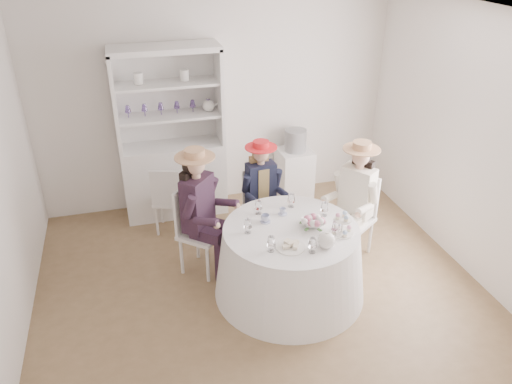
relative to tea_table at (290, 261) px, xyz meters
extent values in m
plane|color=brown|center=(-0.27, 0.18, -0.38)|extent=(4.50, 4.50, 0.00)
plane|color=white|center=(-0.27, 0.18, 2.32)|extent=(4.50, 4.50, 0.00)
plane|color=white|center=(-0.27, 2.18, 0.97)|extent=(4.50, 0.00, 4.50)
plane|color=white|center=(-0.27, -1.82, 0.97)|extent=(4.50, 0.00, 4.50)
plane|color=white|center=(1.98, 0.18, 0.97)|extent=(0.00, 4.50, 4.50)
cone|color=white|center=(0.00, 0.00, -0.01)|extent=(1.52, 1.52, 0.74)
cylinder|color=white|center=(0.00, 0.00, 0.37)|extent=(1.32, 1.32, 0.02)
cube|color=silver|center=(-0.89, 1.93, 0.10)|extent=(1.34, 0.73, 0.95)
cube|color=silver|center=(-0.89, 2.14, 1.15)|extent=(1.24, 0.31, 1.16)
cube|color=silver|center=(-0.89, 1.93, 1.73)|extent=(1.34, 0.73, 0.06)
cube|color=silver|center=(-1.50, 1.93, 1.15)|extent=(0.14, 0.47, 1.16)
cube|color=silver|center=(-0.28, 1.93, 1.15)|extent=(0.14, 0.47, 1.16)
cube|color=silver|center=(-0.89, 1.93, 0.94)|extent=(1.24, 0.66, 0.03)
cube|color=silver|center=(-0.89, 1.93, 1.33)|extent=(1.24, 0.66, 0.03)
sphere|color=white|center=(-0.42, 1.93, 1.02)|extent=(0.15, 0.15, 0.15)
cube|color=silver|center=(0.72, 1.93, -0.04)|extent=(0.45, 0.45, 0.68)
cylinder|color=black|center=(0.72, 1.93, 0.45)|extent=(0.30, 0.30, 0.29)
cube|color=silver|center=(-0.79, 0.60, 0.08)|extent=(0.57, 0.57, 0.04)
cylinder|color=silver|center=(-0.77, 0.38, -0.16)|extent=(0.04, 0.04, 0.44)
cylinder|color=silver|center=(-0.56, 0.62, -0.16)|extent=(0.04, 0.04, 0.44)
cylinder|color=silver|center=(-1.01, 0.59, -0.16)|extent=(0.04, 0.04, 0.44)
cylinder|color=silver|center=(-0.80, 0.83, -0.16)|extent=(0.04, 0.04, 0.44)
cube|color=silver|center=(-0.92, 0.72, 0.35)|extent=(0.27, 0.31, 0.50)
cube|color=black|center=(-0.80, 0.62, 0.45)|extent=(0.39, 0.41, 0.58)
cube|color=black|center=(-0.75, 0.45, 0.16)|extent=(0.34, 0.32, 0.12)
cylinder|color=black|center=(-0.65, 0.36, -0.15)|extent=(0.10, 0.10, 0.46)
cylinder|color=black|center=(-0.91, 0.43, 0.52)|extent=(0.19, 0.18, 0.28)
cube|color=black|center=(-0.63, 0.59, 0.16)|extent=(0.34, 0.32, 0.12)
cylinder|color=black|center=(-0.53, 0.50, -0.15)|extent=(0.10, 0.10, 0.46)
cylinder|color=black|center=(-0.63, 0.75, 0.52)|extent=(0.19, 0.18, 0.28)
cylinder|color=#D8A889|center=(-0.80, 0.62, 0.76)|extent=(0.09, 0.09, 0.08)
sphere|color=#D8A889|center=(-0.80, 0.62, 0.87)|extent=(0.19, 0.19, 0.19)
sphere|color=black|center=(-0.83, 0.65, 0.86)|extent=(0.19, 0.19, 0.19)
cube|color=black|center=(-0.86, 0.67, 0.62)|extent=(0.22, 0.24, 0.38)
cylinder|color=tan|center=(-0.80, 0.62, 0.96)|extent=(0.40, 0.40, 0.01)
cylinder|color=tan|center=(-0.80, 0.62, 1.00)|extent=(0.20, 0.20, 0.08)
cube|color=silver|center=(-0.02, 0.99, 0.03)|extent=(0.39, 0.39, 0.04)
cylinder|color=silver|center=(-0.15, 0.83, -0.18)|extent=(0.03, 0.03, 0.39)
cylinder|color=silver|center=(0.14, 0.86, -0.18)|extent=(0.03, 0.03, 0.39)
cylinder|color=silver|center=(-0.17, 1.12, -0.18)|extent=(0.03, 0.03, 0.39)
cylinder|color=silver|center=(0.11, 1.15, -0.18)|extent=(0.03, 0.03, 0.39)
cube|color=silver|center=(-0.03, 1.15, 0.27)|extent=(0.34, 0.06, 0.45)
cube|color=#191D32|center=(-0.02, 1.01, 0.36)|extent=(0.34, 0.21, 0.52)
cube|color=tan|center=(-0.02, 1.01, 0.36)|extent=(0.14, 0.21, 0.45)
cube|color=#191D32|center=(-0.09, 0.88, 0.10)|extent=(0.14, 0.31, 0.11)
cylinder|color=#191D32|center=(-0.08, 0.75, -0.17)|extent=(0.09, 0.09, 0.41)
cylinder|color=#191D32|center=(-0.20, 0.95, 0.42)|extent=(0.09, 0.16, 0.25)
cube|color=#191D32|center=(0.07, 0.89, 0.10)|extent=(0.14, 0.31, 0.11)
cylinder|color=#191D32|center=(0.09, 0.77, -0.17)|extent=(0.09, 0.09, 0.41)
cylinder|color=#191D32|center=(0.17, 0.99, 0.42)|extent=(0.09, 0.16, 0.25)
cylinder|color=#D8A889|center=(-0.02, 1.01, 0.63)|extent=(0.08, 0.08, 0.07)
sphere|color=#D8A889|center=(-0.02, 1.01, 0.73)|extent=(0.17, 0.17, 0.17)
sphere|color=tan|center=(-0.02, 1.05, 0.72)|extent=(0.17, 0.17, 0.17)
cube|color=tan|center=(-0.03, 1.08, 0.51)|extent=(0.22, 0.09, 0.34)
cylinder|color=red|center=(-0.02, 1.01, 0.81)|extent=(0.36, 0.36, 0.01)
cylinder|color=red|center=(-0.02, 1.01, 0.85)|extent=(0.18, 0.18, 0.07)
cube|color=silver|center=(0.89, 0.44, 0.06)|extent=(0.54, 0.54, 0.04)
cylinder|color=silver|center=(0.67, 0.48, -0.16)|extent=(0.04, 0.04, 0.43)
cylinder|color=silver|center=(0.85, 0.22, -0.16)|extent=(0.04, 0.04, 0.43)
cylinder|color=silver|center=(0.92, 0.66, -0.16)|extent=(0.04, 0.04, 0.43)
cylinder|color=silver|center=(1.10, 0.40, -0.16)|extent=(0.04, 0.04, 0.43)
cube|color=silver|center=(1.03, 0.54, 0.32)|extent=(0.24, 0.32, 0.49)
cube|color=white|center=(0.90, 0.45, 0.42)|extent=(0.36, 0.40, 0.57)
cube|color=white|center=(0.74, 0.45, 0.14)|extent=(0.34, 0.29, 0.12)
cylinder|color=white|center=(0.63, 0.37, -0.15)|extent=(0.10, 0.10, 0.45)
cylinder|color=white|center=(0.75, 0.60, 0.49)|extent=(0.19, 0.17, 0.27)
cube|color=white|center=(0.84, 0.30, 0.14)|extent=(0.34, 0.29, 0.12)
cylinder|color=white|center=(0.73, 0.22, -0.15)|extent=(0.10, 0.10, 0.45)
cylinder|color=white|center=(0.99, 0.27, 0.49)|extent=(0.19, 0.17, 0.27)
cylinder|color=#D8A889|center=(0.90, 0.45, 0.72)|extent=(0.09, 0.09, 0.08)
sphere|color=#D8A889|center=(0.90, 0.45, 0.83)|extent=(0.19, 0.19, 0.19)
sphere|color=black|center=(0.94, 0.48, 0.82)|extent=(0.19, 0.19, 0.19)
cube|color=black|center=(0.97, 0.50, 0.59)|extent=(0.20, 0.24, 0.37)
cylinder|color=tan|center=(0.90, 0.45, 0.92)|extent=(0.39, 0.39, 0.01)
cylinder|color=tan|center=(0.90, 0.45, 0.96)|extent=(0.19, 0.19, 0.08)
cube|color=silver|center=(-1.02, 1.51, 0.03)|extent=(0.45, 0.45, 0.04)
cylinder|color=silver|center=(-0.84, 1.61, -0.18)|extent=(0.03, 0.03, 0.40)
cylinder|color=silver|center=(-1.11, 1.69, -0.18)|extent=(0.03, 0.03, 0.40)
cylinder|color=silver|center=(-0.92, 1.33, -0.18)|extent=(0.03, 0.03, 0.40)
cylinder|color=silver|center=(-1.20, 1.42, -0.18)|extent=(0.03, 0.03, 0.40)
cube|color=silver|center=(-1.07, 1.36, 0.27)|extent=(0.33, 0.13, 0.45)
imported|color=white|center=(-0.21, 0.18, 0.42)|extent=(0.10, 0.10, 0.07)
imported|color=white|center=(0.00, 0.28, 0.41)|extent=(0.08, 0.08, 0.06)
imported|color=white|center=(0.25, 0.07, 0.41)|extent=(0.08, 0.08, 0.06)
imported|color=white|center=(0.22, -0.01, 0.41)|extent=(0.24, 0.24, 0.06)
sphere|color=#CE6787|center=(0.25, -0.06, 0.47)|extent=(0.07, 0.07, 0.07)
sphere|color=white|center=(0.24, -0.03, 0.47)|extent=(0.07, 0.07, 0.07)
sphere|color=#CE6787|center=(0.21, -0.01, 0.47)|extent=(0.07, 0.07, 0.07)
sphere|color=white|center=(0.17, -0.01, 0.47)|extent=(0.07, 0.07, 0.07)
sphere|color=#CE6787|center=(0.15, -0.03, 0.47)|extent=(0.07, 0.07, 0.07)
sphere|color=white|center=(0.14, -0.06, 0.47)|extent=(0.07, 0.07, 0.07)
sphere|color=#CE6787|center=(0.15, -0.10, 0.47)|extent=(0.07, 0.07, 0.07)
sphere|color=white|center=(0.17, -0.12, 0.47)|extent=(0.07, 0.07, 0.07)
sphere|color=#CE6787|center=(0.21, -0.12, 0.47)|extent=(0.07, 0.07, 0.07)
sphere|color=white|center=(0.24, -0.10, 0.47)|extent=(0.07, 0.07, 0.07)
sphere|color=white|center=(0.21, -0.37, 0.45)|extent=(0.16, 0.16, 0.16)
cylinder|color=white|center=(0.30, -0.37, 0.46)|extent=(0.09, 0.02, 0.08)
cylinder|color=white|center=(0.21, -0.37, 0.53)|extent=(0.04, 0.04, 0.02)
cylinder|color=white|center=(-0.11, -0.30, 0.39)|extent=(0.27, 0.27, 0.01)
cube|color=beige|center=(-0.16, -0.32, 0.41)|extent=(0.06, 0.04, 0.03)
cube|color=beige|center=(-0.11, -0.30, 0.42)|extent=(0.07, 0.06, 0.03)
cube|color=beige|center=(-0.06, -0.28, 0.41)|extent=(0.07, 0.07, 0.03)
cube|color=beige|center=(-0.13, -0.26, 0.42)|extent=(0.07, 0.07, 0.03)
cube|color=beige|center=(-0.08, -0.34, 0.41)|extent=(0.07, 0.07, 0.03)
cylinder|color=white|center=(0.43, -0.20, 0.39)|extent=(0.23, 0.23, 0.01)
cylinder|color=white|center=(0.43, -0.20, 0.46)|extent=(0.02, 0.02, 0.15)
cylinder|color=white|center=(0.43, -0.20, 0.53)|extent=(0.17, 0.17, 0.01)
camera|label=1|loc=(-1.40, -3.81, 2.97)|focal=35.00mm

